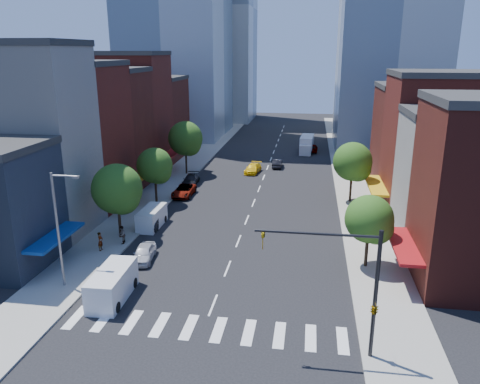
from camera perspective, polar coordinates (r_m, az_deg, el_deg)
The scene contains 32 objects.
ground at distance 34.73m, azimuth -3.31°, elevation -13.61°, with size 220.00×220.00×0.00m, color black.
sidewalk_left at distance 73.90m, azimuth -6.48°, elevation 3.01°, with size 5.00×120.00×0.15m, color gray.
sidewalk_right at distance 71.70m, azimuth 13.23°, elevation 2.24°, with size 5.00×120.00×0.15m, color gray.
crosswalk at distance 32.24m, azimuth -4.44°, elevation -16.25°, with size 19.00×3.00×0.01m, color silver.
bldg_left_1 at distance 50.27m, azimuth -24.71°, elevation 5.46°, with size 12.00×8.00×18.00m, color #B7B2A9.
bldg_left_2 at distance 57.61m, azimuth -20.06°, elevation 6.24°, with size 12.00×9.00×16.00m, color maroon.
bldg_left_3 at distance 65.17m, azimuth -16.51°, elevation 7.24°, with size 12.00×8.00×15.00m, color #4B1712.
bldg_left_4 at distance 72.74m, azimuth -13.78°, elevation 9.17°, with size 12.00×9.00×17.00m, color maroon.
bldg_left_5 at distance 81.79m, azimuth -11.18°, elevation 8.72°, with size 12.00×10.00×13.00m, color #4B1712.
bldg_right_1 at distance 48.03m, azimuth 26.01°, elevation 1.14°, with size 12.00×8.00×12.00m, color #B7B2A9.
bldg_right_2 at distance 56.14m, azimuth 23.62°, elevation 5.07°, with size 12.00×10.00×15.00m, color maroon.
bldg_right_3 at distance 65.87m, azimuth 21.40°, elevation 5.98°, with size 12.00×10.00×13.00m, color #4B1712.
tower_far_w at distance 127.07m, azimuth -2.68°, elevation 21.50°, with size 18.00×18.00×56.00m, color #9EA5AD.
traffic_signal at distance 28.39m, azimuth 15.05°, elevation -12.01°, with size 7.24×2.24×8.00m.
streetlight at distance 37.40m, azimuth -21.16°, elevation -3.56°, with size 2.25×0.25×9.00m.
tree_left_near at distance 45.73m, azimuth -14.61°, elevation 0.13°, with size 4.80×4.80×7.30m.
tree_left_mid at distance 55.73m, azimuth -10.24°, elevation 3.01°, with size 4.20×4.20×6.65m.
tree_left_far at distance 68.69m, azimuth -6.56°, elevation 6.33°, with size 5.00×5.00×7.75m.
tree_right_near at distance 39.87m, azimuth 15.68°, elevation -3.45°, with size 4.00×4.00×6.20m.
tree_right_far at distance 56.88m, azimuth 13.70°, elevation 3.42°, with size 4.60×4.60×7.20m.
parked_car_front at distance 41.94m, azimuth -11.64°, elevation -7.30°, with size 1.62×4.03×1.37m, color silver.
parked_car_second at distance 49.80m, azimuth -10.57°, elevation -3.14°, with size 1.73×4.97×1.64m, color black.
parked_car_third at distance 59.29m, azimuth -6.86°, elevation 0.15°, with size 2.30×4.98×1.38m, color #999999.
parked_car_rear at distance 64.43m, azimuth -6.00°, elevation 1.51°, with size 1.89×4.64×1.35m, color black.
cargo_van_near at distance 36.10m, azimuth -15.38°, elevation -10.94°, with size 2.33×5.42×2.28m.
cargo_van_far at distance 49.33m, azimuth -10.76°, elevation -3.14°, with size 1.98×4.71×1.99m.
taxi at distance 70.30m, azimuth 1.59°, elevation 2.89°, with size 1.87×4.61×1.34m, color yellow.
traffic_car_oncoming at distance 73.85m, azimuth 4.58°, elevation 3.52°, with size 1.39×4.00×1.32m, color black.
traffic_car_far at distance 86.04m, azimuth 8.83°, elevation 5.33°, with size 1.75×4.35×1.48m, color #999999.
box_truck at distance 85.35m, azimuth 8.13°, elevation 5.70°, with size 2.61×7.33×2.90m.
pedestrian_near at distance 44.48m, azimuth -16.65°, elevation -5.78°, with size 0.63×0.42×1.74m, color #999999.
pedestrian_far at distance 45.47m, azimuth -14.22°, elevation -5.07°, with size 0.85×0.66×1.74m, color #999999.
Camera 1 is at (6.40, -29.27, 17.57)m, focal length 35.00 mm.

